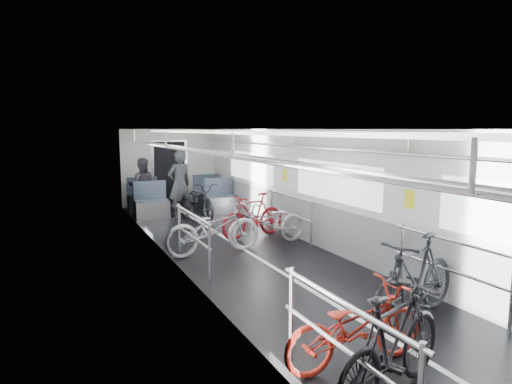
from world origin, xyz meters
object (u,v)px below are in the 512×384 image
Objects in this scene: bike_right_near at (415,278)px; person_standing at (180,185)px; bike_right_mid at (270,223)px; person_seated at (142,186)px; bike_left_near at (356,326)px; bike_left_mid at (393,345)px; bike_right_far at (253,216)px; bike_left_far at (213,228)px; bike_aisle at (200,200)px.

person_standing reaches higher than bike_right_near.
bike_right_mid is 5.02m from person_seated.
bike_left_near is 0.61m from bike_left_mid.
bike_right_far is at bearing 164.32° from bike_right_near.
bike_right_mid is (1.30, 0.14, -0.03)m from bike_left_far.
bike_left_far is (0.08, 4.61, 0.08)m from bike_left_near.
bike_right_far is 2.69m from bike_aisle.
bike_left_near is 0.90× the size of bike_right_mid.
bike_right_mid is 0.97× the size of person_standing.
bike_right_near is (1.29, -3.99, 0.04)m from bike_left_far.
person_standing reaches higher than bike_left_far.
person_standing is (-0.96, 3.53, 0.46)m from bike_right_mid.
bike_left_mid is 1.04× the size of bike_right_far.
bike_left_mid is 0.92× the size of person_standing.
bike_left_mid reaches higher than bike_right_mid.
bike_right_near is at bearing 81.21° from person_standing.
person_standing is 1.17× the size of person_seated.
bike_right_mid is at bearing -87.31° from bike_left_far.
bike_right_near is 1.10× the size of bike_right_far.
bike_left_near is 1.51m from bike_right_near.
bike_left_mid reaches higher than bike_left_far.
bike_right_near is 7.73m from person_standing.
person_standing reaches higher than bike_left_near.
bike_right_mid is 0.96× the size of bike_aisle.
bike_aisle is at bearing 176.21° from bike_right_far.
bike_right_near is at bearing -9.07° from bike_right_mid.
bike_aisle is (-0.42, 7.56, -0.05)m from bike_right_near.
person_seated is (-0.78, 1.17, -0.13)m from person_standing.
bike_right_mid is 3.68m from person_standing.
bike_aisle is (1.01, 8.78, -0.02)m from bike_left_mid.
bike_left_mid reaches higher than bike_aisle.
bike_left_far is 3.71m from person_standing.
bike_left_near is 0.99× the size of bike_right_far.
bike_aisle is 0.69m from person_standing.
person_seated is at bearing 3.23° from bike_left_near.
bike_aisle is at bearing -17.32° from bike_left_far.
person_seated is (-1.73, 4.70, 0.32)m from bike_right_mid.
person_standing is at bearing 137.10° from person_seated.
bike_right_mid reaches higher than bike_left_near.
bike_left_mid is 0.94× the size of bike_right_near.
bike_left_far is at bearing -107.13° from bike_aisle.
bike_left_far is 4.19m from bike_right_near.
person_seated reaches higher than bike_right_mid.
bike_left_near is at bearing 71.22° from person_standing.
bike_left_far is at bearing -178.16° from bike_right_near.
bike_left_far is at bearing 68.82° from person_standing.
bike_left_mid is at bearing -23.94° from bike_right_mid.
person_standing reaches higher than bike_aisle.
person_standing is (-0.95, 7.66, 0.38)m from bike_right_near.
person_standing reaches higher than bike_left_mid.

